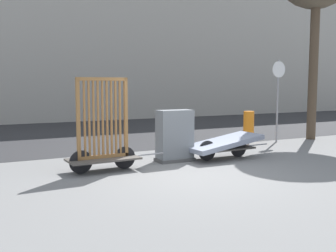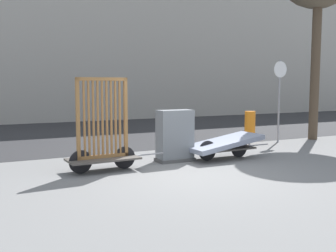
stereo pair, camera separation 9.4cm
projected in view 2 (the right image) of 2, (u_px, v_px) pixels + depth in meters
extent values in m
plane|color=slate|center=(194.00, 175.00, 7.97)|extent=(60.00, 60.00, 0.00)
cube|color=#2D2D30|center=(90.00, 133.00, 14.94)|extent=(56.00, 9.42, 0.01)
cube|color=#B2ADA3|center=(53.00, 14.00, 20.34)|extent=(48.00, 4.00, 10.95)
cube|color=#4C4742|center=(103.00, 159.00, 8.31)|extent=(1.53, 0.77, 0.04)
cylinder|color=black|center=(125.00, 158.00, 8.55)|extent=(0.49, 0.06, 0.49)
cylinder|color=black|center=(81.00, 162.00, 8.08)|extent=(0.49, 0.06, 0.49)
cylinder|color=gray|center=(150.00, 154.00, 8.85)|extent=(0.70, 0.06, 0.03)
cube|color=olive|center=(103.00, 156.00, 8.31)|extent=(1.12, 0.12, 0.07)
cube|color=olive|center=(102.00, 79.00, 8.14)|extent=(1.12, 0.12, 0.07)
cube|color=olive|center=(78.00, 119.00, 7.97)|extent=(0.07, 0.07, 1.69)
cube|color=olive|center=(126.00, 117.00, 8.48)|extent=(0.07, 0.07, 1.69)
cube|color=olive|center=(84.00, 119.00, 8.03)|extent=(0.04, 0.05, 1.62)
cube|color=olive|center=(89.00, 119.00, 8.08)|extent=(0.04, 0.05, 1.62)
cube|color=olive|center=(93.00, 118.00, 8.13)|extent=(0.04, 0.05, 1.62)
cube|color=olive|center=(98.00, 118.00, 8.18)|extent=(0.04, 0.05, 1.62)
cube|color=olive|center=(102.00, 118.00, 8.22)|extent=(0.04, 0.05, 1.62)
cube|color=olive|center=(107.00, 118.00, 8.27)|extent=(0.04, 0.05, 1.62)
cube|color=olive|center=(111.00, 118.00, 8.32)|extent=(0.04, 0.05, 1.62)
cube|color=olive|center=(116.00, 117.00, 8.36)|extent=(0.04, 0.05, 1.62)
cube|color=olive|center=(120.00, 117.00, 8.41)|extent=(0.04, 0.05, 1.62)
cube|color=#4C4742|center=(224.00, 148.00, 9.67)|extent=(1.53, 0.78, 0.04)
cylinder|color=black|center=(239.00, 148.00, 9.91)|extent=(0.49, 0.06, 0.49)
cylinder|color=black|center=(207.00, 151.00, 9.44)|extent=(0.49, 0.06, 0.49)
cylinder|color=gray|center=(258.00, 145.00, 10.21)|extent=(0.70, 0.06, 0.03)
cube|color=#8C93A8|center=(224.00, 143.00, 9.66)|extent=(1.92, 0.99, 0.38)
cube|color=#4C4C4C|center=(175.00, 159.00, 9.41)|extent=(0.89, 0.49, 0.08)
cube|color=slate|center=(175.00, 136.00, 9.35)|extent=(0.83, 0.43, 1.23)
cylinder|color=gray|center=(250.00, 140.00, 12.01)|extent=(0.06, 0.06, 0.29)
cylinder|color=orange|center=(250.00, 123.00, 11.96)|extent=(0.32, 0.32, 0.73)
cylinder|color=gray|center=(279.00, 101.00, 12.39)|extent=(0.06, 0.06, 2.60)
cylinder|color=white|center=(280.00, 69.00, 12.26)|extent=(0.50, 0.02, 0.50)
cylinder|color=#4C3D2D|center=(315.00, 67.00, 12.94)|extent=(0.30, 0.30, 4.83)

